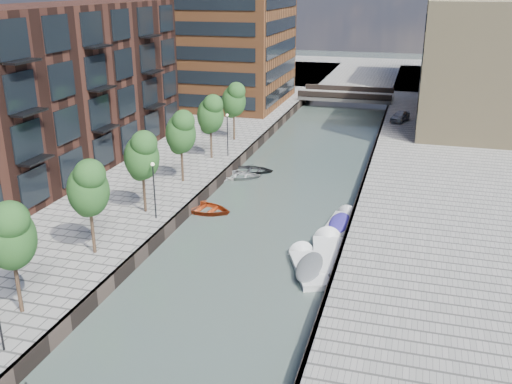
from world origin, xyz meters
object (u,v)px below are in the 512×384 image
at_px(sloop_3, 238,178).
at_px(sloop_4, 252,172).
at_px(motorboat_3, 341,223).
at_px(tree_1, 10,234).
at_px(motorboat_2, 328,254).
at_px(sloop_2, 203,211).
at_px(motorboat_4, 308,267).
at_px(bridge, 346,96).
at_px(tree_2, 88,187).
at_px(tree_5, 210,113).
at_px(tree_3, 142,154).
at_px(car, 400,116).
at_px(tree_6, 234,99).
at_px(tree_4, 181,131).

relative_size(sloop_3, sloop_4, 1.05).
bearing_deg(motorboat_3, tree_1, -128.20).
relative_size(motorboat_2, motorboat_3, 1.23).
relative_size(tree_1, sloop_4, 1.45).
height_order(sloop_2, motorboat_3, motorboat_3).
bearing_deg(motorboat_4, sloop_4, 116.46).
relative_size(bridge, motorboat_2, 2.17).
bearing_deg(tree_2, bridge, 81.05).
height_order(tree_2, sloop_2, tree_2).
distance_m(bridge, tree_1, 61.71).
bearing_deg(tree_5, sloop_3, -33.84).
distance_m(tree_1, motorboat_3, 22.90).
distance_m(tree_3, tree_5, 14.00).
bearing_deg(sloop_3, motorboat_4, -160.47).
xyz_separation_m(tree_1, motorboat_4, (12.78, 10.23, -5.11)).
bearing_deg(tree_1, tree_5, 90.00).
distance_m(sloop_4, motorboat_3, 14.19).
xyz_separation_m(bridge, sloop_3, (-5.20, -35.21, -1.39)).
relative_size(tree_2, tree_5, 1.00).
distance_m(tree_2, car, 44.75).
xyz_separation_m(tree_6, sloop_4, (4.03, -7.17, -5.31)).
relative_size(tree_1, tree_6, 1.00).
xyz_separation_m(motorboat_3, car, (2.73, 30.88, 1.44)).
xyz_separation_m(bridge, sloop_2, (-5.36, -43.61, -1.39)).
xyz_separation_m(tree_1, tree_3, (0.00, 14.00, 0.00)).
bearing_deg(bridge, tree_5, -104.44).
xyz_separation_m(tree_5, car, (16.54, 20.42, -3.68)).
xyz_separation_m(motorboat_2, motorboat_3, (0.10, 5.01, 0.08)).
bearing_deg(motorboat_4, tree_6, 117.30).
bearing_deg(motorboat_3, motorboat_2, -91.18).
bearing_deg(tree_4, sloop_2, -48.99).
distance_m(bridge, motorboat_3, 43.80).
relative_size(tree_6, sloop_2, 1.26).
height_order(tree_3, sloop_3, tree_3).
bearing_deg(tree_3, tree_2, -90.00).
height_order(tree_6, car, tree_6).
height_order(sloop_2, sloop_3, sloop_2).
height_order(tree_5, sloop_4, tree_5).
xyz_separation_m(tree_3, sloop_4, (4.03, 13.83, -5.31)).
relative_size(sloop_4, motorboat_2, 0.69).
distance_m(tree_1, sloop_3, 26.54).
distance_m(tree_3, tree_6, 21.00).
height_order(sloop_3, motorboat_4, motorboat_4).
height_order(bridge, tree_1, tree_1).
bearing_deg(sloop_2, tree_2, 170.83).
bearing_deg(motorboat_3, car, 84.94).
distance_m(sloop_4, car, 24.15).
height_order(sloop_3, sloop_4, sloop_3).
distance_m(tree_2, tree_6, 28.00).
xyz_separation_m(tree_2, sloop_3, (3.30, 18.79, -5.31)).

